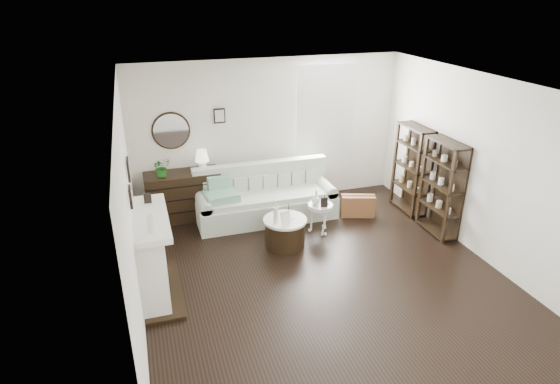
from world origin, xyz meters
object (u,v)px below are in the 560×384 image
object	(u,v)px
drum_table	(285,232)
pedestal_table	(320,207)
dresser	(183,196)
sofa	(265,200)

from	to	relation	value
drum_table	pedestal_table	distance (m)	0.79
dresser	sofa	bearing A→B (deg)	-15.84
sofa	drum_table	bearing A→B (deg)	-89.21
pedestal_table	dresser	bearing A→B (deg)	149.80
sofa	pedestal_table	world-z (taller)	sofa
sofa	dresser	size ratio (longest dim) A/B	1.90
pedestal_table	drum_table	bearing A→B (deg)	-158.96
sofa	dresser	world-z (taller)	sofa
dresser	pedestal_table	size ratio (longest dim) A/B	2.51
pedestal_table	sofa	bearing A→B (deg)	130.83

